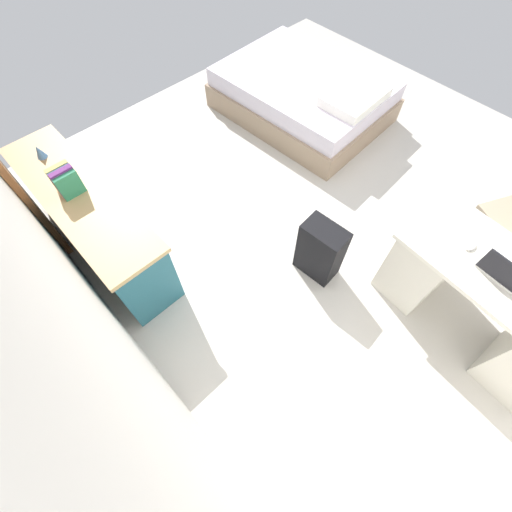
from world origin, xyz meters
The scene contains 10 objects.
ground_plane centered at (0.00, 0.00, 0.00)m, with size 5.90×5.90×0.00m, color beige.
wall_back centered at (0.00, 2.02, 1.44)m, with size 4.90×0.10×2.88m, color silver.
desk centered at (-1.37, -0.08, 0.39)m, with size 1.49×0.77×0.76m.
credenza centered at (1.27, 1.64, 0.37)m, with size 1.80×0.48×0.74m.
bed centered at (1.38, -1.14, 0.24)m, with size 1.97×1.50×0.58m.
suitcase_black centered at (-0.22, 0.40, 0.29)m, with size 0.36×0.22×0.59m, color black.
laptop centered at (-1.30, -0.04, 0.80)m, with size 0.33×0.25×0.21m.
computer_mouse centered at (-1.05, -0.11, 0.77)m, with size 0.06×0.10×0.03m, color white.
book_row centered at (1.32, 1.64, 0.85)m, with size 0.16×0.17×0.22m.
figurine_small centered at (1.82, 1.64, 0.80)m, with size 0.08×0.08×0.11m, color #4C7FBF.
Camera 1 is at (-0.99, 1.87, 2.78)m, focal length 24.54 mm.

